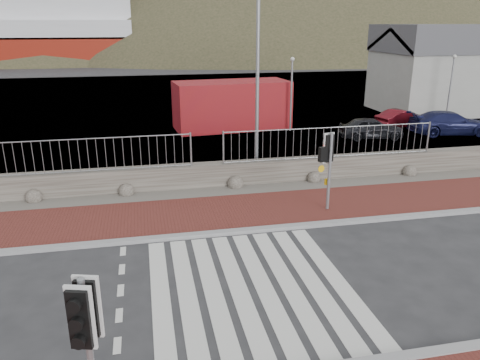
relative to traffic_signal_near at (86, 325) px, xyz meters
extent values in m
plane|color=#28282B|center=(3.19, 3.48, -1.89)|extent=(220.00, 220.00, 0.00)
cube|color=maroon|center=(3.19, 7.98, -1.85)|extent=(40.00, 3.00, 0.08)
cube|color=gray|center=(3.19, 6.48, -1.84)|extent=(40.00, 0.25, 0.12)
cube|color=silver|center=(1.09, 3.48, -1.89)|extent=(0.42, 5.60, 0.01)
cube|color=silver|center=(1.69, 3.48, -1.89)|extent=(0.42, 5.60, 0.01)
cube|color=silver|center=(2.29, 3.48, -1.89)|extent=(0.42, 5.60, 0.01)
cube|color=silver|center=(2.89, 3.48, -1.89)|extent=(0.42, 5.60, 0.01)
cube|color=silver|center=(3.49, 3.48, -1.89)|extent=(0.42, 5.60, 0.01)
cube|color=silver|center=(4.09, 3.48, -1.89)|extent=(0.42, 5.60, 0.01)
cube|color=silver|center=(4.69, 3.48, -1.89)|extent=(0.42, 5.60, 0.01)
cube|color=silver|center=(5.29, 3.48, -1.89)|extent=(0.42, 5.60, 0.01)
cube|color=#59544C|center=(3.19, 9.98, -1.86)|extent=(40.00, 1.50, 0.06)
cube|color=#49423B|center=(3.19, 10.78, -1.44)|extent=(40.00, 0.60, 0.90)
cylinder|color=gray|center=(-1.61, 10.63, 0.21)|extent=(8.40, 0.04, 0.04)
cylinder|color=gray|center=(2.59, 10.63, -0.39)|extent=(0.07, 0.07, 1.20)
cylinder|color=gray|center=(7.99, 10.63, 0.21)|extent=(8.40, 0.04, 0.04)
cylinder|color=gray|center=(3.79, 10.63, -0.39)|extent=(0.07, 0.07, 1.20)
cylinder|color=gray|center=(12.19, 10.63, -0.39)|extent=(0.07, 0.07, 1.20)
cube|color=#4C4C4F|center=(3.19, 31.38, -1.89)|extent=(120.00, 40.00, 0.50)
cube|color=#3F4C54|center=(3.19, 66.38, -1.89)|extent=(220.00, 50.00, 0.05)
cube|color=silver|center=(-14.81, 71.38, 7.11)|extent=(30.00, 12.00, 6.00)
cube|color=#9E9E99|center=(23.19, 23.38, 0.11)|extent=(12.00, 6.00, 4.00)
cube|color=#4C4C51|center=(23.19, 23.38, 3.01)|extent=(12.20, 6.20, 1.80)
ellipsoid|color=#2E301D|center=(-11.81, 91.38, -21.89)|extent=(106.40, 68.40, 76.00)
ellipsoid|color=#2E301D|center=(33.19, 91.38, -27.89)|extent=(140.00, 90.00, 100.00)
ellipsoid|color=#2E301D|center=(78.19, 91.38, -21.89)|extent=(112.00, 72.00, 80.00)
cylinder|color=gray|center=(0.00, 0.00, -0.58)|extent=(0.10, 0.10, 2.63)
cube|color=black|center=(0.00, 0.00, 0.22)|extent=(0.42, 0.32, 0.99)
sphere|color=#0CE53F|center=(0.00, 0.00, -0.06)|extent=(0.14, 0.14, 0.14)
cylinder|color=gray|center=(6.72, 7.56, -0.58)|extent=(0.10, 0.10, 2.63)
cube|color=#DEA40D|center=(6.72, 7.56, -0.91)|extent=(0.15, 0.11, 0.21)
cube|color=black|center=(6.72, 7.56, 0.22)|extent=(0.42, 0.31, 0.99)
sphere|color=#0CE53F|center=(6.72, 7.56, -0.06)|extent=(0.14, 0.14, 0.14)
cube|color=black|center=(6.40, 7.48, 0.08)|extent=(0.24, 0.20, 0.47)
cylinder|color=gray|center=(5.29, 11.58, 2.00)|extent=(0.14, 0.14, 7.79)
cube|color=maroon|center=(6.05, 20.75, -0.53)|extent=(6.76, 3.34, 2.72)
imported|color=black|center=(12.82, 16.66, -1.32)|extent=(3.52, 1.78, 1.15)
imported|color=#560C14|center=(15.89, 18.81, -1.35)|extent=(3.47, 1.90, 1.08)
imported|color=#141841|center=(17.52, 16.71, -1.25)|extent=(4.58, 2.30, 1.28)
camera|label=1|loc=(0.97, -5.86, 4.02)|focal=35.00mm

